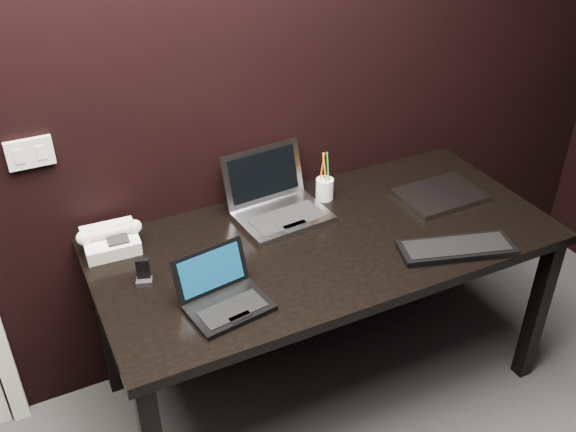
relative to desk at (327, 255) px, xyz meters
name	(u,v)px	position (x,y,z in m)	size (l,w,h in m)	color
wall_back	(203,70)	(-0.30, 0.40, 0.64)	(4.00, 4.00, 0.00)	black
wall_switch	(30,153)	(-0.92, 0.39, 0.46)	(0.15, 0.02, 0.10)	silver
desk	(327,255)	(0.00, 0.00, 0.00)	(1.70, 0.80, 0.74)	black
netbook	(224,297)	(-0.48, -0.18, 0.11)	(0.28, 0.26, 0.16)	black
silver_laptop	(278,205)	(-0.10, 0.22, 0.12)	(0.36, 0.33, 0.23)	#99999E
ext_keyboard	(456,248)	(0.37, -0.28, 0.09)	(0.43, 0.25, 0.03)	black
closed_laptop	(440,195)	(0.55, 0.05, 0.09)	(0.33, 0.24, 0.02)	gray
desk_phone	(111,240)	(-0.73, 0.28, 0.12)	(0.23, 0.18, 0.11)	white
mobile_phone	(144,274)	(-0.68, 0.04, 0.11)	(0.06, 0.06, 0.09)	black
pen_cup	(325,188)	(0.13, 0.25, 0.13)	(0.08, 0.08, 0.21)	white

